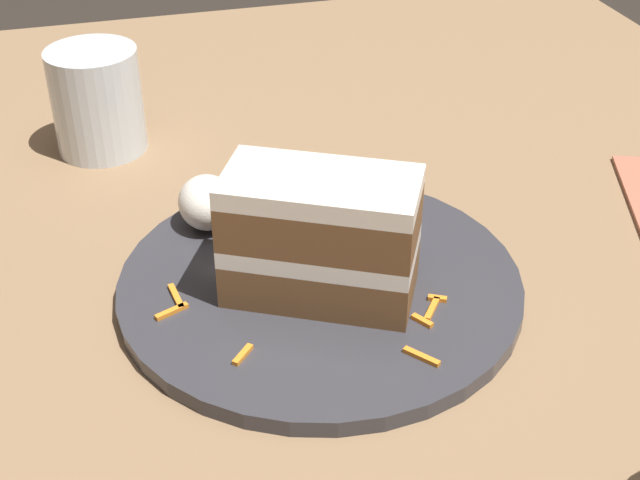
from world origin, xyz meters
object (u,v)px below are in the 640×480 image
object	(u,v)px
plate	(320,284)
drinking_glass	(98,107)
orange_garnish	(315,200)
cream_dollop	(207,202)
cake_slice	(320,237)

from	to	relation	value
plate	drinking_glass	distance (m)	0.29
plate	drinking_glass	xyz separation A→B (m)	(0.26, 0.13, 0.03)
orange_garnish	drinking_glass	bearing A→B (deg)	43.47
plate	drinking_glass	bearing A→B (deg)	26.85
plate	cream_dollop	distance (m)	0.11
drinking_glass	orange_garnish	bearing A→B (deg)	-136.53
cake_slice	orange_garnish	bearing A→B (deg)	14.24
plate	drinking_glass	size ratio (longest dim) A/B	3.03
cream_dollop	drinking_glass	distance (m)	0.18
cake_slice	cream_dollop	world-z (taller)	cake_slice
cake_slice	cream_dollop	bearing A→B (deg)	57.82
orange_garnish	plate	bearing A→B (deg)	166.78
cake_slice	orange_garnish	size ratio (longest dim) A/B	2.39
cream_dollop	drinking_glass	size ratio (longest dim) A/B	0.51
cake_slice	drinking_glass	xyz separation A→B (m)	(0.27, 0.13, -0.02)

